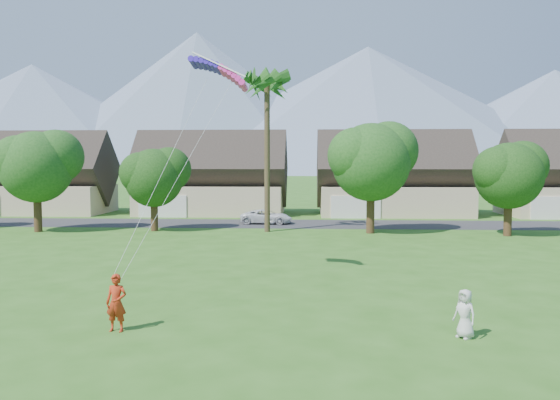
# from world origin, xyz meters

# --- Properties ---
(ground) EXTENTS (500.00, 500.00, 0.00)m
(ground) POSITION_xyz_m (0.00, 0.00, 0.00)
(ground) COLOR #2D6019
(ground) RESTS_ON ground
(street) EXTENTS (90.00, 7.00, 0.01)m
(street) POSITION_xyz_m (0.00, 34.00, 0.01)
(street) COLOR #2D2D30
(street) RESTS_ON ground
(kite_flyer) EXTENTS (0.71, 0.49, 1.87)m
(kite_flyer) POSITION_xyz_m (-4.93, 3.00, 0.94)
(kite_flyer) COLOR #B32D14
(kite_flyer) RESTS_ON ground
(watcher) EXTENTS (0.85, 0.89, 1.53)m
(watcher) POSITION_xyz_m (6.15, 2.93, 0.77)
(watcher) COLOR silver
(watcher) RESTS_ON ground
(parked_car) EXTENTS (4.67, 2.39, 1.26)m
(parked_car) POSITION_xyz_m (-2.50, 34.00, 0.63)
(parked_car) COLOR silver
(parked_car) RESTS_ON ground
(mountain_ridge) EXTENTS (540.00, 240.00, 70.00)m
(mountain_ridge) POSITION_xyz_m (10.40, 260.00, 29.07)
(mountain_ridge) COLOR slate
(mountain_ridge) RESTS_ON ground
(houses_row) EXTENTS (72.75, 8.19, 8.86)m
(houses_row) POSITION_xyz_m (0.49, 42.99, 3.44)
(houses_row) COLOR beige
(houses_row) RESTS_ON ground
(tree_row) EXTENTS (62.27, 6.67, 8.45)m
(tree_row) POSITION_xyz_m (-1.14, 27.92, 4.89)
(tree_row) COLOR #47301C
(tree_row) RESTS_ON ground
(fan_palm) EXTENTS (3.00, 3.00, 13.80)m
(fan_palm) POSITION_xyz_m (-2.00, 28.50, 11.80)
(fan_palm) COLOR #4C3D26
(fan_palm) RESTS_ON ground
(parafoil_kite) EXTENTS (2.88, 1.16, 0.50)m
(parafoil_kite) POSITION_xyz_m (-2.70, 10.59, 9.63)
(parafoil_kite) COLOR #3118B4
(parafoil_kite) RESTS_ON ground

